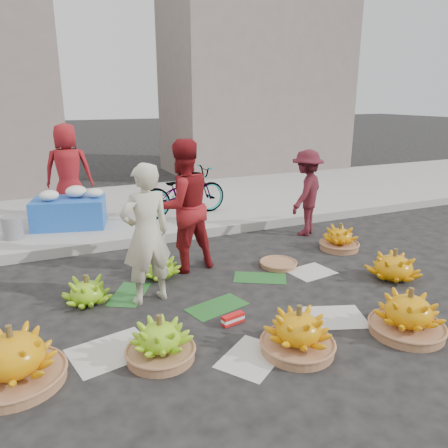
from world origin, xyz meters
name	(u,v)px	position (x,y,z in m)	size (l,w,h in m)	color
ground	(218,298)	(0.00, 0.00, 0.00)	(80.00, 80.00, 0.00)	black
curb	(163,237)	(0.00, 2.20, 0.07)	(40.00, 0.25, 0.15)	#9A9791
sidewalk	(133,207)	(0.00, 4.30, 0.06)	(40.00, 4.00, 0.12)	#9A9791
building_right	(255,85)	(4.50, 7.70, 2.50)	(5.00, 3.00, 5.00)	gray
newspaper_scatter	(251,331)	(0.00, -0.80, 0.00)	(3.20, 1.80, 0.00)	beige
banana_leaves	(204,292)	(-0.10, 0.20, 0.00)	(2.00, 1.00, 0.00)	#1B5220
banana_bunch_0	(13,358)	(-2.07, -0.74, 0.22)	(0.76, 0.76, 0.51)	brown
banana_bunch_1	(160,341)	(-0.93, -0.88, 0.17)	(0.59, 0.59, 0.42)	brown
banana_bunch_2	(298,332)	(0.22, -1.27, 0.19)	(0.70, 0.70, 0.45)	brown
banana_bunch_3	(408,314)	(1.35, -1.44, 0.20)	(0.78, 0.78, 0.47)	brown
banana_bunch_4	(394,266)	(2.20, -0.39, 0.18)	(0.65, 0.65, 0.39)	orange
banana_bunch_5	(340,238)	(2.29, 0.76, 0.17)	(0.61, 0.61, 0.40)	brown
banana_bunch_6	(87,291)	(-1.36, 0.48, 0.14)	(0.60, 0.60, 0.33)	#68AE18
banana_bunch_7	(158,266)	(-0.45, 0.85, 0.15)	(0.68, 0.68, 0.34)	#68AE18
basket_spare	(278,264)	(1.12, 0.55, 0.03)	(0.48, 0.48, 0.05)	brown
incense_stack	(233,319)	(-0.10, -0.60, 0.06)	(0.24, 0.08, 0.10)	red
vendor_cream	(146,234)	(-0.73, 0.26, 0.77)	(0.56, 0.37, 1.54)	beige
vendor_red	(183,206)	(-0.06, 1.00, 0.85)	(0.83, 0.64, 1.70)	maroon
man_striped	(306,193)	(2.24, 1.61, 0.69)	(0.90, 0.52, 1.39)	maroon
flower_table	(70,210)	(-1.26, 3.22, 0.39)	(1.26, 0.95, 0.65)	blue
grey_bucket	(13,228)	(-2.12, 2.91, 0.29)	(0.30, 0.30, 0.34)	slate
flower_vendor	(68,171)	(-1.17, 3.88, 0.94)	(0.80, 0.52, 1.64)	maroon
bicycle	(183,192)	(0.67, 3.13, 0.55)	(1.64, 0.57, 0.86)	gray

